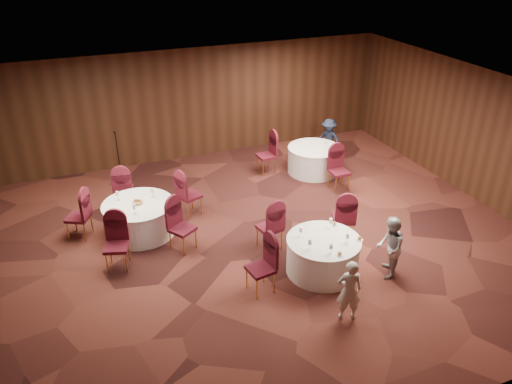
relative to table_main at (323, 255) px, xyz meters
name	(u,v)px	position (x,y,z in m)	size (l,w,h in m)	color
ground	(251,242)	(-0.94, 1.50, -0.38)	(12.00, 12.00, 0.00)	black
room_shell	(250,160)	(-0.94, 1.50, 1.59)	(12.00, 12.00, 12.00)	silver
table_main	(323,255)	(0.00, 0.00, 0.00)	(1.46, 1.46, 0.74)	white
table_left	(139,218)	(-3.10, 2.79, 0.00)	(1.58, 1.58, 0.74)	white
table_right	(314,159)	(1.98, 4.17, 0.00)	(1.46, 1.46, 0.74)	white
chairs_main	(293,236)	(-0.34, 0.66, 0.12)	(3.01, 1.87, 1.00)	#470E18
chairs_left	(139,214)	(-3.12, 2.76, 0.12)	(3.21, 3.04, 1.00)	#470E18
chairs_right	(301,163)	(1.43, 3.82, 0.12)	(1.89, 2.20, 1.00)	#470E18
tabletop_main	(333,236)	(0.14, -0.10, 0.47)	(1.15, 1.12, 0.22)	silver
tabletop_left	(137,200)	(-3.12, 2.80, 0.45)	(0.82, 0.80, 0.22)	silver
tabletop_right	(325,143)	(2.21, 3.97, 0.52)	(0.08, 0.08, 0.22)	silver
mic_stand	(120,170)	(-3.14, 5.38, 0.05)	(0.24, 0.24, 1.49)	black
woman_a	(349,290)	(-0.25, -1.36, 0.23)	(0.44, 0.29, 1.20)	silver
woman_b	(390,247)	(1.12, -0.58, 0.27)	(0.63, 0.49, 1.29)	#B2B2B7
man_c	(328,139)	(2.82, 4.85, 0.23)	(0.79, 0.45, 1.22)	#161F32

